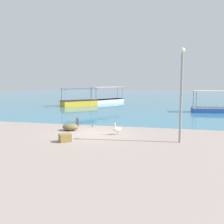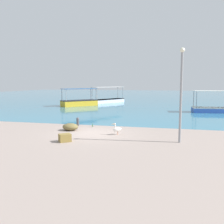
# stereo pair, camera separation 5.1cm
# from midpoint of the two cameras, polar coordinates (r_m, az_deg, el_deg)

# --- Properties ---
(ground) EXTENTS (120.00, 120.00, 0.00)m
(ground) POSITION_cam_midpoint_polar(r_m,az_deg,el_deg) (17.24, -4.32, -4.82)
(ground) COLOR gray
(harbor_water) EXTENTS (110.00, 90.00, 0.00)m
(harbor_water) POSITION_cam_midpoint_polar(r_m,az_deg,el_deg) (64.36, 8.98, 3.64)
(harbor_water) COLOR teal
(harbor_water) RESTS_ON ground
(fishing_boat_center) EXTENTS (7.00, 2.74, 2.49)m
(fishing_boat_center) POSITION_cam_midpoint_polar(r_m,az_deg,el_deg) (31.44, 24.06, 0.77)
(fishing_boat_center) COLOR blue
(fishing_boat_center) RESTS_ON harbor_water
(fishing_boat_far_left) EXTENTS (4.74, 6.36, 2.69)m
(fishing_boat_far_left) POSITION_cam_midpoint_polar(r_m,az_deg,el_deg) (42.17, -0.88, 2.80)
(fishing_boat_far_left) COLOR silver
(fishing_boat_far_left) RESTS_ON harbor_water
(fishing_boat_near_right) EXTENTS (5.10, 5.13, 2.54)m
(fishing_boat_near_right) POSITION_cam_midpoint_polar(r_m,az_deg,el_deg) (37.09, -7.46, 2.27)
(fishing_boat_near_right) COLOR gold
(fishing_boat_near_right) RESTS_ON harbor_water
(pelican) EXTENTS (0.69, 0.60, 0.80)m
(pelican) POSITION_cam_midpoint_polar(r_m,az_deg,el_deg) (16.60, 1.26, -3.93)
(pelican) COLOR #E0997A
(pelican) RESTS_ON ground
(lamp_post) EXTENTS (0.28, 0.28, 5.39)m
(lamp_post) POSITION_cam_midpoint_polar(r_m,az_deg,el_deg) (14.70, 15.62, 4.92)
(lamp_post) COLOR gray
(lamp_post) RESTS_ON ground
(mooring_bollard) EXTENTS (0.23, 0.23, 0.67)m
(mooring_bollard) POSITION_cam_midpoint_polar(r_m,az_deg,el_deg) (20.22, -7.75, -2.10)
(mooring_bollard) COLOR #47474C
(mooring_bollard) RESTS_ON ground
(net_pile) EXTENTS (1.16, 0.98, 0.52)m
(net_pile) POSITION_cam_midpoint_polar(r_m,az_deg,el_deg) (18.34, -9.41, -3.36)
(net_pile) COLOR brown
(net_pile) RESTS_ON ground
(cargo_crate) EXTENTS (0.85, 0.83, 0.46)m
(cargo_crate) POSITION_cam_midpoint_polar(r_m,az_deg,el_deg) (14.97, -10.62, -5.80)
(cargo_crate) COLOR olive
(cargo_crate) RESTS_ON ground
(glass_bottle) EXTENTS (0.07, 0.07, 0.27)m
(glass_bottle) POSITION_cam_midpoint_polar(r_m,az_deg,el_deg) (19.60, -4.38, -3.09)
(glass_bottle) COLOR #3F7F4C
(glass_bottle) RESTS_ON ground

